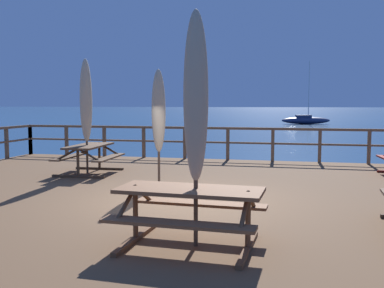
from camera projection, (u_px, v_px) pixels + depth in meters
name	position (u px, v px, depth m)	size (l,w,h in m)	color
ground_plane	(181.00, 233.00, 8.71)	(600.00, 600.00, 0.00)	navy
wooden_deck	(181.00, 216.00, 8.68)	(14.91, 12.72, 0.68)	brown
railing_waterside_far	(228.00, 138.00, 14.60)	(14.71, 0.10, 1.09)	brown
picnic_table_back_right	(89.00, 153.00, 11.81)	(1.50, 1.87, 0.78)	brown
picnic_table_front_left	(190.00, 204.00, 5.78)	(1.95, 1.49, 0.78)	brown
patio_umbrella_tall_mid_left	(159.00, 111.00, 10.14)	(0.32, 0.32, 2.64)	#4C3828
patio_umbrella_tall_back_right	(86.00, 101.00, 11.66)	(0.32, 0.32, 3.03)	#4C3828
patio_umbrella_short_front	(196.00, 98.00, 5.65)	(0.32, 0.32, 3.05)	#4C3828
sailboat_distant	(306.00, 120.00, 54.83)	(6.23, 3.07, 7.72)	navy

